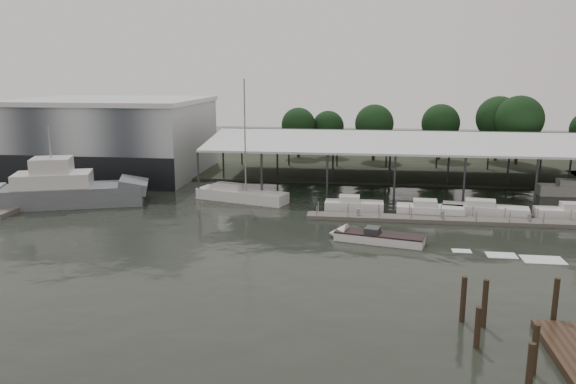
# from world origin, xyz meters

# --- Properties ---
(ground) EXTENTS (200.00, 200.00, 0.00)m
(ground) POSITION_xyz_m (0.00, 0.00, 0.00)
(ground) COLOR black
(ground) RESTS_ON ground
(land_strip_far) EXTENTS (140.00, 30.00, 0.30)m
(land_strip_far) POSITION_xyz_m (0.00, 42.00, 0.10)
(land_strip_far) COLOR #343A2B
(land_strip_far) RESTS_ON ground
(land_strip_west) EXTENTS (20.00, 40.00, 0.30)m
(land_strip_west) POSITION_xyz_m (-40.00, 30.00, 0.10)
(land_strip_west) COLOR #343A2B
(land_strip_west) RESTS_ON ground
(storage_warehouse) EXTENTS (24.50, 20.50, 10.50)m
(storage_warehouse) POSITION_xyz_m (-28.00, 29.94, 5.29)
(storage_warehouse) COLOR #ADB4B9
(storage_warehouse) RESTS_ON ground
(covered_boat_shed) EXTENTS (58.24, 24.00, 6.96)m
(covered_boat_shed) POSITION_xyz_m (17.00, 28.00, 6.13)
(covered_boat_shed) COLOR white
(covered_boat_shed) RESTS_ON ground
(trawler_dock) EXTENTS (3.00, 18.00, 0.50)m
(trawler_dock) POSITION_xyz_m (-30.00, 14.00, 0.25)
(trawler_dock) COLOR #635F57
(trawler_dock) RESTS_ON ground
(floating_dock) EXTENTS (28.00, 2.00, 1.40)m
(floating_dock) POSITION_xyz_m (15.00, 10.00, 0.20)
(floating_dock) COLOR #635F57
(floating_dock) RESTS_ON ground
(grey_trawler) EXTENTS (17.71, 10.09, 8.84)m
(grey_trawler) POSITION_xyz_m (-25.44, 11.75, 1.58)
(grey_trawler) COLOR slate
(grey_trawler) RESTS_ON ground
(white_sailboat) EXTENTS (10.81, 5.61, 13.59)m
(white_sailboat) POSITION_xyz_m (-7.13, 16.20, 0.65)
(white_sailboat) COLOR silver
(white_sailboat) RESTS_ON ground
(speedboat_underway) EXTENTS (18.89, 6.21, 2.00)m
(speedboat_underway) POSITION_xyz_m (7.20, 2.73, 0.39)
(speedboat_underway) COLOR silver
(speedboat_underway) RESTS_ON ground
(moored_cruiser_0) EXTENTS (5.98, 2.26, 1.70)m
(moored_cruiser_0) POSITION_xyz_m (5.48, 13.04, 0.61)
(moored_cruiser_0) COLOR silver
(moored_cruiser_0) RESTS_ON ground
(moored_cruiser_1) EXTENTS (6.66, 2.62, 1.70)m
(moored_cruiser_1) POSITION_xyz_m (13.01, 12.09, 0.61)
(moored_cruiser_1) COLOR silver
(moored_cruiser_1) RESTS_ON ground
(moored_cruiser_2) EXTENTS (8.47, 3.67, 1.70)m
(moored_cruiser_2) POSITION_xyz_m (18.48, 12.92, 0.61)
(moored_cruiser_2) COLOR silver
(moored_cruiser_2) RESTS_ON ground
(mooring_pilings) EXTENTS (5.51, 8.67, 3.40)m
(mooring_pilings) POSITION_xyz_m (14.00, -15.02, 1.02)
(mooring_pilings) COLOR #35261A
(mooring_pilings) RESTS_ON ground
(horizon_tree_line) EXTENTS (66.34, 10.58, 10.63)m
(horizon_tree_line) POSITION_xyz_m (25.26, 47.16, 6.19)
(horizon_tree_line) COLOR black
(horizon_tree_line) RESTS_ON ground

